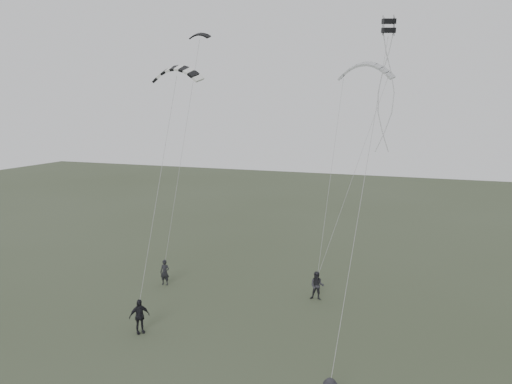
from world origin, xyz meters
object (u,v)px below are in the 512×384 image
at_px(flyer_center, 139,316).
at_px(kite_box, 389,26).
at_px(flyer_left, 165,272).
at_px(kite_pale_large, 366,64).
at_px(kite_dark_small, 199,34).
at_px(flyer_right, 317,286).
at_px(kite_striped, 177,68).

distance_m(flyer_center, kite_box, 20.37).
xyz_separation_m(flyer_left, kite_pale_large, (12.21, 8.76, 14.60)).
distance_m(flyer_left, kite_pale_large, 20.95).
bearing_deg(kite_dark_small, kite_pale_large, 20.34).
bearing_deg(kite_box, flyer_right, 121.53).
bearing_deg(flyer_left, flyer_right, -2.53).
relative_size(flyer_left, kite_pale_large, 0.44).
relative_size(kite_dark_small, kite_pale_large, 0.39).
bearing_deg(flyer_center, kite_pale_large, 8.73).
height_order(flyer_right, flyer_center, flyer_center).
relative_size(kite_striped, kite_box, 4.45).
height_order(kite_dark_small, kite_box, kite_dark_small).
xyz_separation_m(kite_pale_large, kite_box, (2.65, -10.96, 0.97)).
height_order(flyer_right, kite_box, kite_box).
bearing_deg(flyer_right, kite_box, -42.04).
xyz_separation_m(flyer_right, kite_box, (4.15, -3.20, 15.54)).
distance_m(kite_pale_large, kite_striped, 14.63).
relative_size(flyer_left, kite_box, 2.56).
relative_size(kite_dark_small, kite_striped, 0.51).
bearing_deg(kite_pale_large, kite_box, -71.65).
bearing_deg(flyer_center, kite_dark_small, 49.05).
height_order(flyer_left, kite_dark_small, kite_dark_small).
height_order(flyer_left, kite_striped, kite_striped).
xyz_separation_m(flyer_center, kite_box, (12.25, 4.98, 15.50)).
height_order(flyer_left, flyer_center, flyer_center).
height_order(kite_dark_small, kite_striped, kite_dark_small).
distance_m(flyer_center, kite_dark_small, 20.63).
relative_size(kite_pale_large, kite_box, 5.87).
xyz_separation_m(flyer_right, kite_dark_small, (-10.05, 3.81, 16.71)).
relative_size(flyer_right, kite_dark_small, 1.18).
bearing_deg(kite_box, kite_pale_large, 82.77).
height_order(flyer_left, kite_pale_large, kite_pale_large).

